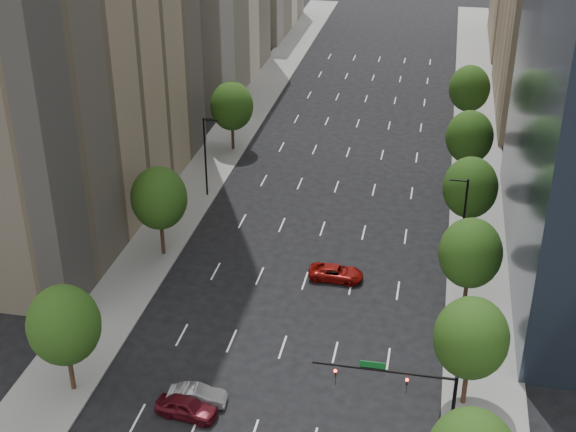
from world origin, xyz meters
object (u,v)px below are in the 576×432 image
Objects in this scene: car_maroon at (187,407)px; car_red_far at (336,273)px; traffic_signal at (414,395)px; car_silver at (197,396)px.

car_red_far is at bearing -13.64° from car_maroon.
traffic_signal is at bearing -85.93° from car_maroon.
car_silver is at bearing 171.25° from traffic_signal.
traffic_signal is 16.17m from car_maroon.
traffic_signal is 2.17× the size of car_silver.
car_silver is 0.86× the size of car_red_far.
car_maroon reaches higher than car_silver.
car_red_far is (7.34, 18.47, -0.01)m from car_silver.
traffic_signal reaches higher than car_maroon.
car_maroon is at bearing 161.28° from car_silver.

